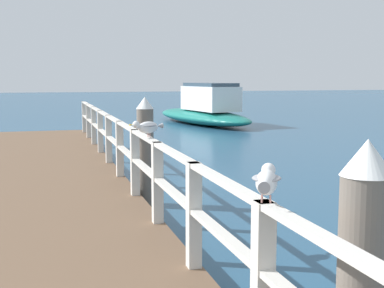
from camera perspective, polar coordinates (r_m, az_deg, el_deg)
pier_deck at (r=8.52m, az=-15.32°, el=-6.26°), size 2.65×18.54×0.47m
pier_railing at (r=8.47m, az=-7.08°, el=-0.43°), size 0.12×17.06×0.96m
dock_piling_far at (r=8.94m, az=-5.05°, el=-0.81°), size 0.29×0.29×1.86m
seagull_foreground at (r=3.22m, az=8.06°, el=-3.93°), size 0.26×0.44×0.21m
seagull_background at (r=6.66m, az=-4.82°, el=1.87°), size 0.46×0.24×0.21m
boat_0 at (r=24.62m, az=1.36°, el=3.63°), size 3.62×8.31×1.92m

